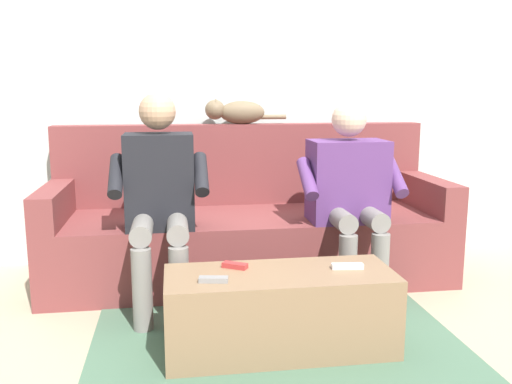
{
  "coord_description": "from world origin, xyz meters",
  "views": [
    {
      "loc": [
        0.46,
        3.25,
        1.17
      ],
      "look_at": [
        0.0,
        0.21,
        0.6
      ],
      "focal_mm": 38.79,
      "sensor_mm": 36.0,
      "label": 1
    }
  ],
  "objects_px": {
    "couch": "(248,229)",
    "remote_white": "(347,266)",
    "coffee_table": "(280,311)",
    "remote_red": "(235,265)",
    "cat_on_backrest": "(235,112)",
    "remote_gray": "(214,279)",
    "person_left_seated": "(350,187)",
    "person_right_seated": "(160,190)"
  },
  "relations": [
    {
      "from": "coffee_table",
      "to": "remote_red",
      "type": "height_order",
      "value": "remote_red"
    },
    {
      "from": "remote_gray",
      "to": "person_left_seated",
      "type": "bearing_deg",
      "value": -128.23
    },
    {
      "from": "couch",
      "to": "person_right_seated",
      "type": "height_order",
      "value": "person_right_seated"
    },
    {
      "from": "remote_red",
      "to": "remote_white",
      "type": "xyz_separation_m",
      "value": [
        -0.51,
        0.09,
        -0.0
      ]
    },
    {
      "from": "couch",
      "to": "remote_white",
      "type": "height_order",
      "value": "couch"
    },
    {
      "from": "couch",
      "to": "cat_on_backrest",
      "type": "relative_size",
      "value": 4.53
    },
    {
      "from": "couch",
      "to": "coffee_table",
      "type": "xyz_separation_m",
      "value": [
        0.0,
        1.06,
        -0.12
      ]
    },
    {
      "from": "remote_red",
      "to": "remote_white",
      "type": "bearing_deg",
      "value": 21.6
    },
    {
      "from": "person_left_seated",
      "to": "remote_red",
      "type": "relative_size",
      "value": 9.56
    },
    {
      "from": "coffee_table",
      "to": "cat_on_backrest",
      "type": "bearing_deg",
      "value": -88.05
    },
    {
      "from": "couch",
      "to": "remote_white",
      "type": "bearing_deg",
      "value": 106.67
    },
    {
      "from": "couch",
      "to": "person_right_seated",
      "type": "xyz_separation_m",
      "value": [
        0.54,
        0.41,
        0.34
      ]
    },
    {
      "from": "remote_red",
      "to": "remote_gray",
      "type": "bearing_deg",
      "value": -91.4
    },
    {
      "from": "remote_red",
      "to": "remote_white",
      "type": "height_order",
      "value": "same"
    },
    {
      "from": "remote_white",
      "to": "person_left_seated",
      "type": "bearing_deg",
      "value": 78.11
    },
    {
      "from": "remote_white",
      "to": "coffee_table",
      "type": "bearing_deg",
      "value": -172.38
    },
    {
      "from": "coffee_table",
      "to": "remote_white",
      "type": "distance_m",
      "value": 0.37
    },
    {
      "from": "remote_red",
      "to": "remote_gray",
      "type": "height_order",
      "value": "remote_red"
    },
    {
      "from": "person_right_seated",
      "to": "remote_red",
      "type": "height_order",
      "value": "person_right_seated"
    },
    {
      "from": "coffee_table",
      "to": "remote_red",
      "type": "xyz_separation_m",
      "value": [
        0.19,
        -0.09,
        0.2
      ]
    },
    {
      "from": "coffee_table",
      "to": "person_right_seated",
      "type": "xyz_separation_m",
      "value": [
        0.54,
        -0.65,
        0.46
      ]
    },
    {
      "from": "cat_on_backrest",
      "to": "remote_red",
      "type": "bearing_deg",
      "value": 83.27
    },
    {
      "from": "person_right_seated",
      "to": "remote_red",
      "type": "distance_m",
      "value": 0.7
    },
    {
      "from": "coffee_table",
      "to": "remote_gray",
      "type": "bearing_deg",
      "value": 14.7
    },
    {
      "from": "person_right_seated",
      "to": "person_left_seated",
      "type": "bearing_deg",
      "value": -178.42
    },
    {
      "from": "person_right_seated",
      "to": "remote_gray",
      "type": "height_order",
      "value": "person_right_seated"
    },
    {
      "from": "coffee_table",
      "to": "remote_red",
      "type": "relative_size",
      "value": 8.88
    },
    {
      "from": "couch",
      "to": "person_left_seated",
      "type": "distance_m",
      "value": 0.73
    },
    {
      "from": "person_right_seated",
      "to": "remote_white",
      "type": "distance_m",
      "value": 1.1
    },
    {
      "from": "coffee_table",
      "to": "remote_gray",
      "type": "relative_size",
      "value": 8.29
    },
    {
      "from": "person_left_seated",
      "to": "remote_white",
      "type": "xyz_separation_m",
      "value": [
        0.22,
        0.67,
        -0.25
      ]
    },
    {
      "from": "remote_white",
      "to": "cat_on_backrest",
      "type": "bearing_deg",
      "value": 111.55
    },
    {
      "from": "person_left_seated",
      "to": "remote_red",
      "type": "height_order",
      "value": "person_left_seated"
    },
    {
      "from": "cat_on_backrest",
      "to": "remote_white",
      "type": "bearing_deg",
      "value": 105.12
    },
    {
      "from": "couch",
      "to": "person_left_seated",
      "type": "bearing_deg",
      "value": 144.82
    },
    {
      "from": "cat_on_backrest",
      "to": "remote_gray",
      "type": "xyz_separation_m",
      "value": [
        0.26,
        1.42,
        -0.65
      ]
    },
    {
      "from": "remote_red",
      "to": "remote_white",
      "type": "distance_m",
      "value": 0.51
    },
    {
      "from": "person_left_seated",
      "to": "cat_on_backrest",
      "type": "distance_m",
      "value": 0.97
    },
    {
      "from": "person_left_seated",
      "to": "remote_red",
      "type": "distance_m",
      "value": 0.97
    },
    {
      "from": "remote_gray",
      "to": "remote_white",
      "type": "xyz_separation_m",
      "value": [
        -0.62,
        -0.09,
        0.0
      ]
    },
    {
      "from": "remote_red",
      "to": "remote_gray",
      "type": "xyz_separation_m",
      "value": [
        0.11,
        0.17,
        -0.0
      ]
    },
    {
      "from": "person_left_seated",
      "to": "cat_on_backrest",
      "type": "height_order",
      "value": "cat_on_backrest"
    }
  ]
}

